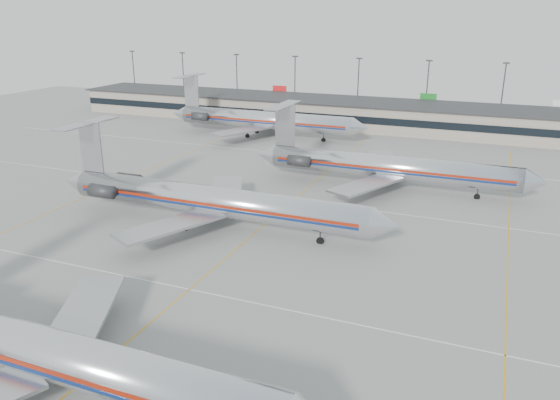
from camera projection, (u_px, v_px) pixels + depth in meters
The scene contains 8 objects.
ground at pixel (129, 341), 46.79m from camera, with size 260.00×260.00×0.00m, color gray.
apron_markings at pixel (190, 289), 55.54m from camera, with size 160.00×0.15×0.02m, color silver.
terminal at pixel (379, 115), 131.52m from camera, with size 162.00×17.00×6.25m.
light_mast_row at pixel (392, 85), 142.02m from camera, with size 163.60×0.40×15.28m.
jet_foreground at pixel (29, 347), 40.01m from camera, with size 46.01×27.09×12.04m.
jet_second_row at pixel (207, 200), 70.77m from camera, with size 48.31×28.45×12.65m.
jet_third_row at pixel (384, 166), 86.17m from camera, with size 45.77×28.15×12.51m.
jet_back_row at pixel (261, 120), 122.53m from camera, with size 47.70×29.34×13.04m.
Camera 1 is at (27.19, -32.38, 26.80)m, focal length 35.00 mm.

